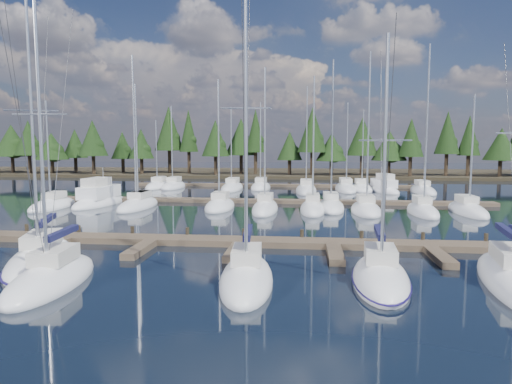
# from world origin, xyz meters

# --- Properties ---
(ground) EXTENTS (260.00, 260.00, 0.00)m
(ground) POSITION_xyz_m (0.00, 30.00, 0.00)
(ground) COLOR black
(ground) RESTS_ON ground
(far_shore) EXTENTS (220.00, 30.00, 0.60)m
(far_shore) POSITION_xyz_m (0.00, 90.00, 0.30)
(far_shore) COLOR #2E2619
(far_shore) RESTS_ON ground
(main_dock) EXTENTS (44.00, 6.13, 0.90)m
(main_dock) POSITION_xyz_m (0.00, 17.36, 0.20)
(main_dock) COLOR brown
(main_dock) RESTS_ON ground
(back_docks) EXTENTS (50.00, 21.80, 0.40)m
(back_docks) POSITION_xyz_m (0.00, 49.58, 0.20)
(back_docks) COLOR brown
(back_docks) RESTS_ON ground
(front_sailboat_1) EXTENTS (5.93, 10.02, 15.43)m
(front_sailboat_1) POSITION_xyz_m (-10.52, 11.82, 0.29)
(front_sailboat_1) COLOR white
(front_sailboat_1) RESTS_ON ground
(front_sailboat_2) EXTENTS (3.47, 8.04, 14.62)m
(front_sailboat_2) POSITION_xyz_m (-7.86, 8.34, 0.30)
(front_sailboat_2) COLOR white
(front_sailboat_2) RESTS_ON ground
(front_sailboat_3) EXTENTS (3.15, 8.00, 15.14)m
(front_sailboat_3) POSITION_xyz_m (1.42, 9.47, 0.31)
(front_sailboat_3) COLOR white
(front_sailboat_3) RESTS_ON ground
(front_sailboat_4) EXTENTS (3.38, 8.08, 12.49)m
(front_sailboat_4) POSITION_xyz_m (7.86, 10.29, 0.28)
(front_sailboat_4) COLOR white
(front_sailboat_4) RESTS_ON ground
(back_sailboat_rows) EXTENTS (45.39, 32.84, 16.74)m
(back_sailboat_rows) POSITION_xyz_m (0.56, 44.68, 0.27)
(back_sailboat_rows) COLOR white
(back_sailboat_rows) RESTS_ON ground
(motor_yacht_left) EXTENTS (3.94, 10.12, 4.97)m
(motor_yacht_left) POSITION_xyz_m (-18.64, 36.48, 0.54)
(motor_yacht_left) COLOR white
(motor_yacht_left) RESTS_ON ground
(motor_yacht_right) EXTENTS (4.79, 8.94, 4.25)m
(motor_yacht_right) POSITION_xyz_m (15.28, 54.09, 0.47)
(motor_yacht_right) COLOR white
(motor_yacht_right) RESTS_ON ground
(tree_line) EXTENTS (187.83, 11.67, 14.11)m
(tree_line) POSITION_xyz_m (0.25, 80.26, 7.44)
(tree_line) COLOR black
(tree_line) RESTS_ON far_shore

